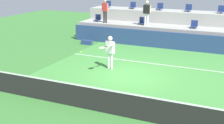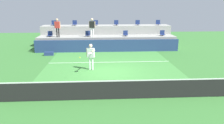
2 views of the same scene
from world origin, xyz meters
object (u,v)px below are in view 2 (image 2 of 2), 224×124
Objects in this scene: stadium_chair_lower_right at (126,34)px; stadium_chair_upper_mid_right at (116,23)px; stadium_chair_upper_left at (75,23)px; spectator_in_white at (92,26)px; stadium_chair_lower_far_right at (162,33)px; stadium_chair_upper_right at (138,23)px; stadium_chair_lower_far_left at (50,34)px; tennis_player at (91,54)px; stadium_chair_upper_far_left at (54,23)px; stadium_chair_upper_mid_left at (96,23)px; equipment_bag at (49,54)px; stadium_chair_upper_far_right at (158,23)px; tennis_ball at (80,57)px; spectator_leaning_on_rail at (57,26)px; stadium_chair_lower_left at (88,34)px.

stadium_chair_lower_right is 2.13m from stadium_chair_upper_mid_right.
stadium_chair_upper_left is 2.85m from spectator_in_white.
stadium_chair_lower_far_right is 1.00× the size of stadium_chair_upper_right.
stadium_chair_lower_far_left is 7.80m from tennis_player.
stadium_chair_upper_right is (8.54, 0.00, 0.00)m from stadium_chair_upper_far_left.
stadium_chair_upper_mid_left is 0.68× the size of equipment_bag.
stadium_chair_upper_far_right is at bearing 9.54° from stadium_chair_lower_far_left.
stadium_chair_lower_far_right is 2.90m from stadium_chair_upper_right.
stadium_chair_upper_mid_left reaches higher than stadium_chair_lower_far_right.
tennis_ball is (-5.05, -10.48, -0.96)m from stadium_chair_upper_right.
stadium_chair_upper_left is at bearing 168.12° from stadium_chair_lower_far_right.
stadium_chair_lower_right is 0.68× the size of equipment_bag.
stadium_chair_upper_mid_left is at bearing 32.19° from spectator_leaning_on_rail.
spectator_in_white reaches higher than tennis_player.
equipment_bag is at bearing 130.79° from tennis_player.
stadium_chair_upper_far_left is at bearing 150.90° from spectator_in_white.
equipment_bag is (0.33, -2.35, -1.31)m from stadium_chair_lower_far_left.
stadium_chair_upper_far_left reaches higher than stadium_chair_lower_right.
stadium_chair_upper_far_right is (2.14, 0.00, 0.00)m from stadium_chair_upper_right.
tennis_ball is at bearing -67.88° from stadium_chair_lower_far_left.
stadium_chair_upper_right is 0.30× the size of tennis_player.
stadium_chair_lower_far_left is at bearing -157.19° from stadium_chair_upper_mid_left.
equipment_bag is (-10.36, -2.35, -1.31)m from stadium_chair_lower_far_right.
stadium_chair_upper_mid_right is 2.21m from stadium_chair_upper_right.
spectator_leaning_on_rail is (-6.30, -0.38, 0.81)m from stadium_chair_lower_right.
stadium_chair_lower_right is at bearing -14.27° from stadium_chair_upper_far_left.
tennis_ball is (-0.52, -2.02, 0.30)m from tennis_player.
spectator_in_white is 8.36m from tennis_ball.
stadium_chair_upper_far_right is at bearing 0.00° from stadium_chair_upper_mid_left.
stadium_chair_upper_mid_right reaches higher than stadium_chair_lower_left.
stadium_chair_upper_far_left reaches higher than tennis_player.
stadium_chair_upper_left is (2.13, 1.80, 0.85)m from stadium_chair_lower_far_left.
stadium_chair_lower_far_left is at bearing 180.00° from stadium_chair_lower_right.
tennis_ball is (2.72, -8.29, -0.92)m from spectator_leaning_on_rail.
stadium_chair_upper_mid_right is at bearing 42.24° from spectator_in_white.
stadium_chair_upper_right is at bearing 0.00° from stadium_chair_upper_mid_right.
stadium_chair_upper_far_right is 7.10m from spectator_in_white.
stadium_chair_upper_far_left is 4.24m from stadium_chair_upper_mid_left.
stadium_chair_upper_right is (4.30, 0.00, 0.00)m from stadium_chair_upper_mid_left.
stadium_chair_upper_mid_right reaches higher than tennis_player.
stadium_chair_lower_far_right is 1.00× the size of stadium_chair_upper_left.
tennis_player is at bearing -64.62° from stadium_chair_upper_far_left.
stadium_chair_upper_left is 1.00× the size of stadium_chair_upper_far_right.
stadium_chair_upper_far_left is 0.30× the size of spectator_in_white.
stadium_chair_upper_far_right is (4.35, 0.00, 0.00)m from stadium_chair_upper_mid_right.
stadium_chair_lower_far_right is (10.69, 0.00, 0.00)m from stadium_chair_lower_far_left.
stadium_chair_upper_far_left and stadium_chair_upper_left have the same top height.
stadium_chair_upper_mid_left is 0.30× the size of spectator_in_white.
stadium_chair_lower_right is at bearing 0.00° from stadium_chair_lower_far_left.
stadium_chair_upper_far_left and stadium_chair_upper_mid_left have the same top height.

